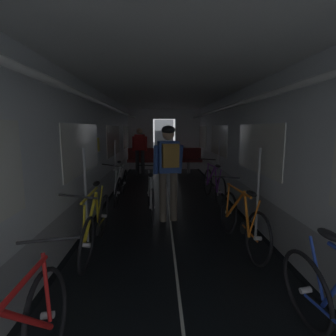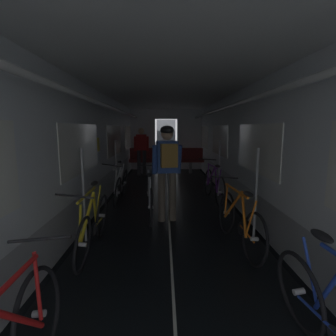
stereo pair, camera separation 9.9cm
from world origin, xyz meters
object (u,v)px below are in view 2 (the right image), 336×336
bicycle_orange (239,221)px  bicycle_white (121,185)px  bench_seat_far_left (142,158)px  person_standing_near_bench (141,148)px  bicycle_purple (214,185)px  bicycle_yellow (93,224)px  person_cyclist_aisle (167,163)px  bench_seat_far_right (190,158)px  bicycle_silver_in_aisle (150,197)px

bicycle_orange → bicycle_white: bicycle_white is taller
bench_seat_far_left → bicycle_white: bearing=-92.9°
person_standing_near_bench → bicycle_purple: bearing=-60.4°
bicycle_yellow → bicycle_orange: 2.03m
bench_seat_far_left → person_cyclist_aisle: (0.87, -5.14, 0.50)m
bench_seat_far_right → bicycle_yellow: 6.59m
person_cyclist_aisle → person_standing_near_bench: bearing=100.3°
bench_seat_far_left → bicycle_silver_in_aisle: 4.91m
bicycle_orange → person_standing_near_bench: (-1.87, 5.81, 0.59)m
bench_seat_far_right → bicycle_silver_in_aisle: (-1.26, -4.87, -0.18)m
bicycle_white → bicycle_silver_in_aisle: 1.31m
bicycle_orange → bicycle_white: (-2.06, 2.40, -0.00)m
person_standing_near_bench → bench_seat_far_left: bearing=90.4°
bicycle_yellow → bicycle_purple: size_ratio=1.00×
bench_seat_far_left → bicycle_orange: (1.87, -6.19, -0.19)m
bicycle_yellow → person_standing_near_bench: 5.95m
bicycle_orange → person_standing_near_bench: 6.13m
bicycle_yellow → bicycle_silver_in_aisle: bearing=63.8°
bench_seat_far_right → person_cyclist_aisle: size_ratio=0.57×
bench_seat_far_left → bicycle_purple: 4.31m
bench_seat_far_right → bicycle_silver_in_aisle: bench_seat_far_right is taller
bicycle_yellow → person_standing_near_bench: size_ratio=1.00×
bench_seat_far_right → bicycle_purple: bearing=-87.5°
bicycle_yellow → person_cyclist_aisle: 1.69m
bicycle_orange → person_cyclist_aisle: 1.60m
bicycle_purple → bicycle_white: 2.16m
bicycle_orange → person_standing_near_bench: person_standing_near_bench is taller
person_cyclist_aisle → bicycle_silver_in_aisle: bearing=141.7°
person_standing_near_bench → bench_seat_far_right: bearing=11.8°
bicycle_yellow → bicycle_silver_in_aisle: 1.58m
bicycle_silver_in_aisle → bicycle_purple: bearing=36.2°
bench_seat_far_right → bicycle_yellow: bearing=-107.3°
bicycle_silver_in_aisle → person_standing_near_bench: size_ratio=1.00×
bicycle_white → person_standing_near_bench: bearing=86.7°
bench_seat_far_right → bicycle_silver_in_aisle: 5.04m
bicycle_silver_in_aisle → bench_seat_far_right: bearing=75.5°
bicycle_purple → bicycle_silver_in_aisle: 1.77m
bench_seat_far_right → person_standing_near_bench: person_standing_near_bench is taller
bench_seat_far_left → bench_seat_far_right: 1.80m
bench_seat_far_right → bicycle_purple: size_ratio=0.58×
person_cyclist_aisle → bicycle_purple: bearing=50.1°
bench_seat_far_left → person_standing_near_bench: size_ratio=0.58×
bicycle_white → person_cyclist_aisle: 1.85m
bench_seat_far_left → bench_seat_far_right: (1.80, 0.00, 0.00)m
bench_seat_far_right → bicycle_yellow: size_ratio=0.58×
bicycle_white → person_cyclist_aisle: bearing=-51.8°
bench_seat_far_left → person_standing_near_bench: person_standing_near_bench is taller
bicycle_purple → bicycle_orange: bearing=-92.3°
bench_seat_far_left → bicycle_white: 3.79m
bicycle_purple → bench_seat_far_left: bearing=117.2°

